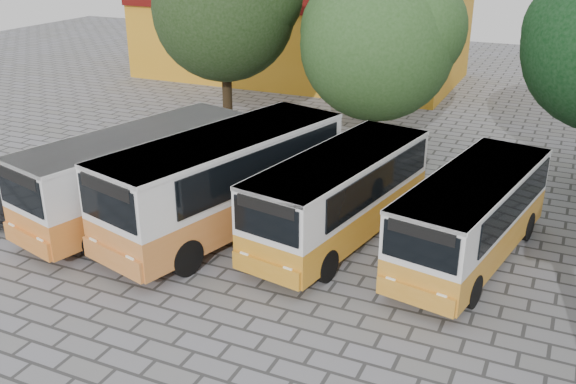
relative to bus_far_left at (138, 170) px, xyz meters
The scene contains 9 objects.
ground 7.78m from the bus_far_left, 24.66° to the right, with size 90.00×90.00×0.00m, color slate.
shophouse_block 23.31m from the bus_far_left, 100.19° to the left, with size 20.40×10.40×8.30m.
bus_far_left is the anchor object (origin of this frame).
bus_centre_left 3.15m from the bus_far_left, ahead, with size 4.87×9.33×3.18m.
bus_centre_right 6.77m from the bus_far_left, 10.56° to the left, with size 3.65×8.03×2.78m.
bus_far_right 10.71m from the bus_far_left, ahead, with size 3.55×7.68×2.65m.
tree_left 11.01m from the bus_far_left, 102.23° to the left, with size 6.82×6.49×8.97m.
tree_middle 12.06m from the bus_far_left, 65.28° to the left, with size 6.94×6.61×7.90m.
parked_car 4.05m from the bus_far_left, 168.47° to the right, with size 2.17×4.71×1.31m, color black.
Camera 1 is at (5.86, -12.81, 9.11)m, focal length 40.00 mm.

